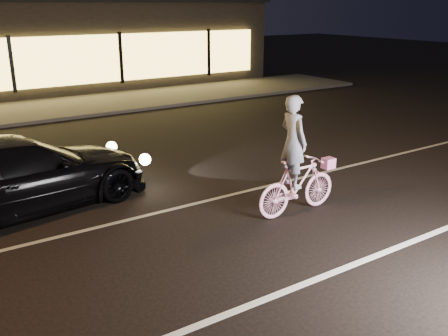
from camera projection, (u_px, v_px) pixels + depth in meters
ground at (218, 252)px, 8.11m from camera, size 90.00×90.00×0.00m
lane_stripe_near at (276, 295)px, 6.92m from camera, size 60.00×0.12×0.01m
lane_stripe_far at (162, 211)px, 9.70m from camera, size 60.00×0.10×0.01m
sidewalk at (28, 111)px, 18.40m from camera, size 30.00×4.00×0.12m
cyclist at (296, 173)px, 9.40m from camera, size 1.83×0.63×2.31m
sedan at (18, 175)px, 9.52m from camera, size 5.37×2.91×1.48m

